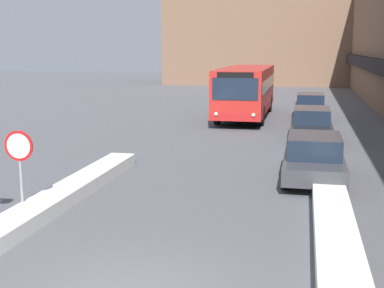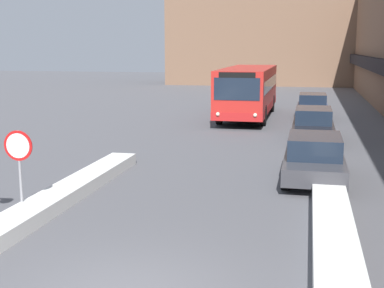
{
  "view_description": "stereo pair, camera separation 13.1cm",
  "coord_description": "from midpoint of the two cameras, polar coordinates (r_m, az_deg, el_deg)",
  "views": [
    {
      "loc": [
        2.82,
        -8.03,
        4.21
      ],
      "look_at": [
        -0.5,
        7.76,
        1.28
      ],
      "focal_mm": 50.0,
      "sensor_mm": 36.0,
      "label": 1
    },
    {
      "loc": [
        2.95,
        -8.0,
        4.21
      ],
      "look_at": [
        -0.5,
        7.76,
        1.28
      ],
      "focal_mm": 50.0,
      "sensor_mm": 36.0,
      "label": 2
    }
  ],
  "objects": [
    {
      "name": "snow_bank_right",
      "position": [
        13.43,
        14.93,
        -7.39
      ],
      "size": [
        0.9,
        16.71,
        0.43
      ],
      "color": "silver",
      "rests_on": "ground_plane"
    },
    {
      "name": "building_backdrop_far",
      "position": [
        62.73,
        9.91,
        11.9
      ],
      "size": [
        26.0,
        8.0,
        12.26
      ],
      "color": "brown",
      "rests_on": "ground_plane"
    },
    {
      "name": "snow_bank_left",
      "position": [
        13.35,
        -17.58,
        -7.74
      ],
      "size": [
        0.9,
        14.64,
        0.38
      ],
      "color": "silver",
      "rests_on": "ground_plane"
    },
    {
      "name": "stop_sign",
      "position": [
        13.89,
        -17.74,
        -1.09
      ],
      "size": [
        0.76,
        0.08,
        2.2
      ],
      "color": "gray",
      "rests_on": "ground_plane"
    },
    {
      "name": "parked_car_back",
      "position": [
        32.82,
        12.85,
        3.95
      ],
      "size": [
        1.81,
        4.35,
        1.48
      ],
      "color": "navy",
      "rests_on": "ground_plane"
    },
    {
      "name": "parked_car_front",
      "position": [
        17.52,
        13.11,
        -1.44
      ],
      "size": [
        1.91,
        4.38,
        1.44
      ],
      "color": "#38383D",
      "rests_on": "ground_plane"
    },
    {
      "name": "city_bus",
      "position": [
        32.47,
        6.14,
        5.73
      ],
      "size": [
        2.7,
        10.65,
        3.01
      ],
      "color": "red",
      "rests_on": "ground_plane"
    },
    {
      "name": "parked_car_middle",
      "position": [
        25.2,
        12.94,
        2.09
      ],
      "size": [
        1.86,
        4.68,
        1.46
      ],
      "color": "black",
      "rests_on": "ground_plane"
    }
  ]
}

